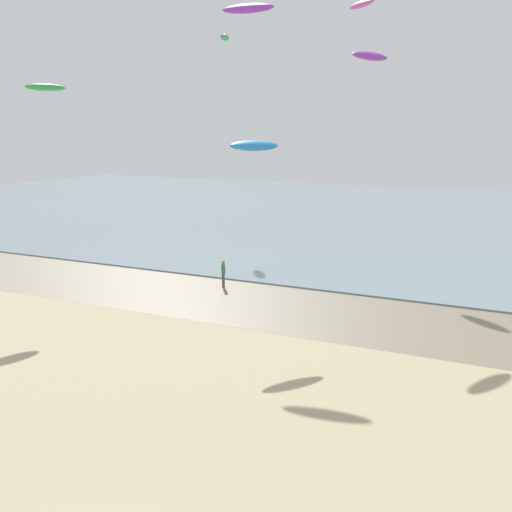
# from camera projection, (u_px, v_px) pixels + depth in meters

# --- Properties ---
(wet_sand_strip) EXTENTS (120.00, 8.63, 0.01)m
(wet_sand_strip) POSITION_uv_depth(u_px,v_px,m) (381.00, 321.00, 32.26)
(wet_sand_strip) COLOR #7A6D59
(wet_sand_strip) RESTS_ON ground
(sea) EXTENTS (160.00, 70.00, 0.10)m
(sea) POSITION_uv_depth(u_px,v_px,m) (477.00, 221.00, 66.80)
(sea) COLOR gray
(sea) RESTS_ON ground
(person_by_waterline) EXTENTS (0.39, 0.48, 1.71)m
(person_by_waterline) POSITION_uv_depth(u_px,v_px,m) (223.00, 273.00, 38.93)
(person_by_waterline) COLOR #4C4C56
(person_by_waterline) RESTS_ON ground
(kite_aloft_0) EXTENTS (2.42, 2.94, 0.75)m
(kite_aloft_0) POSITION_uv_depth(u_px,v_px,m) (254.00, 146.00, 32.14)
(kite_aloft_0) COLOR #2384D1
(kite_aloft_1) EXTENTS (2.20, 3.18, 0.77)m
(kite_aloft_1) POSITION_uv_depth(u_px,v_px,m) (370.00, 56.00, 36.72)
(kite_aloft_1) COLOR purple
(kite_aloft_4) EXTENTS (1.62, 2.80, 0.54)m
(kite_aloft_4) POSITION_uv_depth(u_px,v_px,m) (46.00, 87.00, 37.70)
(kite_aloft_4) COLOR green
(kite_aloft_5) EXTENTS (2.21, 2.55, 0.70)m
(kite_aloft_5) POSITION_uv_depth(u_px,v_px,m) (225.00, 37.00, 58.03)
(kite_aloft_5) COLOR green
(kite_aloft_7) EXTENTS (3.22, 2.96, 0.93)m
(kite_aloft_7) POSITION_uv_depth(u_px,v_px,m) (362.00, 4.00, 48.93)
(kite_aloft_7) COLOR #E54C99
(kite_aloft_9) EXTENTS (3.33, 1.49, 0.90)m
(kite_aloft_9) POSITION_uv_depth(u_px,v_px,m) (248.00, 8.00, 36.45)
(kite_aloft_9) COLOR purple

